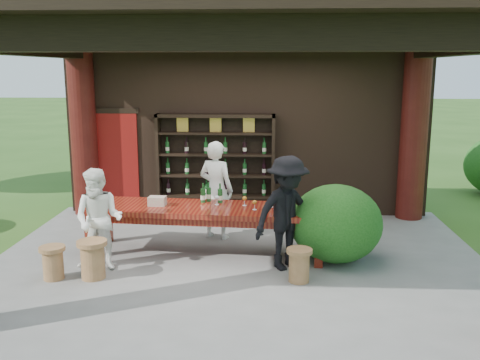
{
  "coord_description": "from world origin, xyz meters",
  "views": [
    {
      "loc": [
        0.43,
        -7.58,
        2.82
      ],
      "look_at": [
        0.0,
        0.4,
        1.15
      ],
      "focal_mm": 40.0,
      "sensor_mm": 36.0,
      "label": 1
    }
  ],
  "objects_px": {
    "wine_shelf": "(216,166)",
    "napkin_basket": "(157,201)",
    "stool_near_left": "(93,258)",
    "stool_far_left": "(53,262)",
    "guest_woman": "(99,220)",
    "tasting_table": "(206,214)",
    "guest_man": "(287,213)",
    "host": "(216,190)",
    "stool_near_right": "(299,264)"
  },
  "relations": [
    {
      "from": "wine_shelf",
      "to": "napkin_basket",
      "type": "xyz_separation_m",
      "value": [
        -0.7,
        -2.12,
        -0.18
      ]
    },
    {
      "from": "stool_near_left",
      "to": "stool_far_left",
      "type": "relative_size",
      "value": 1.16
    },
    {
      "from": "guest_woman",
      "to": "napkin_basket",
      "type": "xyz_separation_m",
      "value": [
        0.67,
        0.77,
        0.09
      ]
    },
    {
      "from": "tasting_table",
      "to": "guest_man",
      "type": "bearing_deg",
      "value": -24.55
    },
    {
      "from": "stool_near_left",
      "to": "host",
      "type": "distance_m",
      "value": 2.48
    },
    {
      "from": "guest_woman",
      "to": "guest_man",
      "type": "height_order",
      "value": "guest_man"
    },
    {
      "from": "stool_near_left",
      "to": "stool_far_left",
      "type": "height_order",
      "value": "stool_near_left"
    },
    {
      "from": "stool_far_left",
      "to": "guest_man",
      "type": "xyz_separation_m",
      "value": [
        3.18,
        0.58,
        0.57
      ]
    },
    {
      "from": "wine_shelf",
      "to": "tasting_table",
      "type": "relative_size",
      "value": 0.6
    },
    {
      "from": "stool_near_left",
      "to": "napkin_basket",
      "type": "xyz_separation_m",
      "value": [
        0.67,
        1.12,
        0.54
      ]
    },
    {
      "from": "stool_far_left",
      "to": "stool_near_right",
      "type": "bearing_deg",
      "value": 1.49
    },
    {
      "from": "tasting_table",
      "to": "stool_near_right",
      "type": "xyz_separation_m",
      "value": [
        1.38,
        -1.06,
        -0.39
      ]
    },
    {
      "from": "wine_shelf",
      "to": "guest_man",
      "type": "relative_size",
      "value": 1.38
    },
    {
      "from": "host",
      "to": "guest_woman",
      "type": "bearing_deg",
      "value": 68.28
    },
    {
      "from": "host",
      "to": "napkin_basket",
      "type": "xyz_separation_m",
      "value": [
        -0.84,
        -0.78,
        -0.01
      ]
    },
    {
      "from": "stool_near_left",
      "to": "guest_man",
      "type": "height_order",
      "value": "guest_man"
    },
    {
      "from": "stool_far_left",
      "to": "tasting_table",
      "type": "bearing_deg",
      "value": 30.22
    },
    {
      "from": "stool_far_left",
      "to": "guest_man",
      "type": "bearing_deg",
      "value": 10.4
    },
    {
      "from": "guest_woman",
      "to": "guest_man",
      "type": "relative_size",
      "value": 0.9
    },
    {
      "from": "wine_shelf",
      "to": "stool_near_left",
      "type": "relative_size",
      "value": 4.2
    },
    {
      "from": "guest_woman",
      "to": "napkin_basket",
      "type": "relative_size",
      "value": 5.63
    },
    {
      "from": "napkin_basket",
      "to": "stool_near_right",
      "type": "bearing_deg",
      "value": -27.0
    },
    {
      "from": "wine_shelf",
      "to": "stool_near_right",
      "type": "distance_m",
      "value": 3.59
    },
    {
      "from": "stool_near_right",
      "to": "host",
      "type": "bearing_deg",
      "value": 124.79
    },
    {
      "from": "tasting_table",
      "to": "napkin_basket",
      "type": "xyz_separation_m",
      "value": [
        -0.75,
        0.03,
        0.18
      ]
    },
    {
      "from": "guest_woman",
      "to": "stool_far_left",
      "type": "bearing_deg",
      "value": -138.57
    },
    {
      "from": "stool_near_right",
      "to": "guest_woman",
      "type": "relative_size",
      "value": 0.31
    },
    {
      "from": "tasting_table",
      "to": "wine_shelf",
      "type": "bearing_deg",
      "value": 91.51
    },
    {
      "from": "wine_shelf",
      "to": "stool_far_left",
      "type": "relative_size",
      "value": 4.88
    },
    {
      "from": "stool_far_left",
      "to": "napkin_basket",
      "type": "relative_size",
      "value": 1.78
    },
    {
      "from": "stool_near_left",
      "to": "guest_man",
      "type": "xyz_separation_m",
      "value": [
        2.65,
        0.53,
        0.53
      ]
    },
    {
      "from": "stool_near_left",
      "to": "guest_woman",
      "type": "distance_m",
      "value": 0.57
    },
    {
      "from": "wine_shelf",
      "to": "tasting_table",
      "type": "height_order",
      "value": "wine_shelf"
    },
    {
      "from": "stool_near_right",
      "to": "napkin_basket",
      "type": "distance_m",
      "value": 2.46
    },
    {
      "from": "stool_near_left",
      "to": "guest_woman",
      "type": "height_order",
      "value": "guest_woman"
    },
    {
      "from": "host",
      "to": "guest_man",
      "type": "height_order",
      "value": "host"
    },
    {
      "from": "napkin_basket",
      "to": "guest_man",
      "type": "bearing_deg",
      "value": -16.59
    },
    {
      "from": "host",
      "to": "stool_far_left",
      "type": "bearing_deg",
      "value": 66.29
    },
    {
      "from": "guest_woman",
      "to": "stool_near_left",
      "type": "bearing_deg",
      "value": -85.92
    },
    {
      "from": "wine_shelf",
      "to": "guest_woman",
      "type": "distance_m",
      "value": 3.21
    },
    {
      "from": "guest_man",
      "to": "tasting_table",
      "type": "bearing_deg",
      "value": 123.38
    },
    {
      "from": "stool_near_right",
      "to": "napkin_basket",
      "type": "bearing_deg",
      "value": 153.0
    },
    {
      "from": "stool_far_left",
      "to": "stool_near_left",
      "type": "bearing_deg",
      "value": 5.93
    },
    {
      "from": "wine_shelf",
      "to": "stool_far_left",
      "type": "xyz_separation_m",
      "value": [
        -1.91,
        -3.3,
        -0.75
      ]
    },
    {
      "from": "tasting_table",
      "to": "stool_near_left",
      "type": "distance_m",
      "value": 1.83
    },
    {
      "from": "stool_far_left",
      "to": "napkin_basket",
      "type": "distance_m",
      "value": 1.78
    },
    {
      "from": "tasting_table",
      "to": "host",
      "type": "height_order",
      "value": "host"
    },
    {
      "from": "guest_man",
      "to": "stool_near_right",
      "type": "bearing_deg",
      "value": -104.8
    },
    {
      "from": "stool_near_left",
      "to": "napkin_basket",
      "type": "height_order",
      "value": "napkin_basket"
    },
    {
      "from": "stool_near_left",
      "to": "napkin_basket",
      "type": "distance_m",
      "value": 1.41
    }
  ]
}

